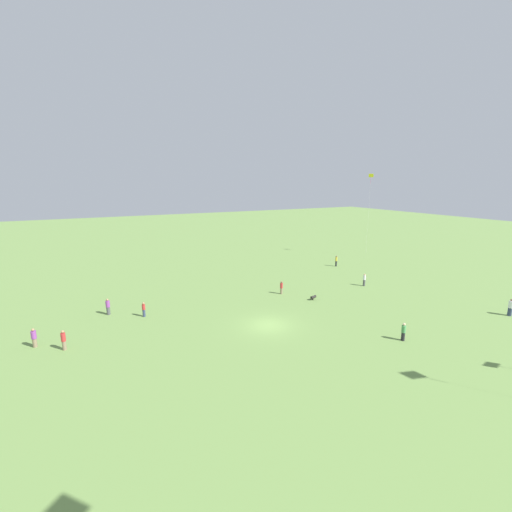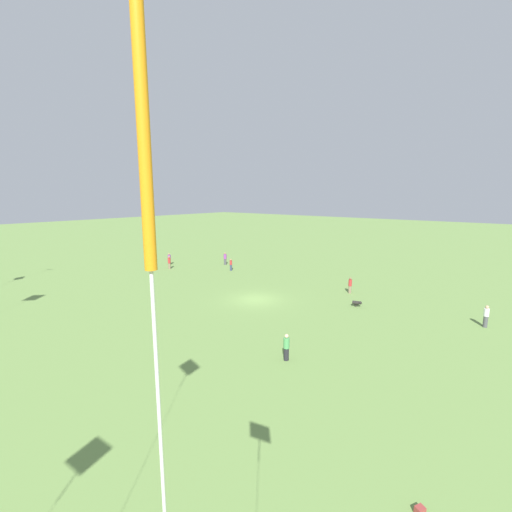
{
  "view_description": "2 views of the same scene",
  "coord_description": "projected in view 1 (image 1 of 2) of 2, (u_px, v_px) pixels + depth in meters",
  "views": [
    {
      "loc": [
        15.39,
        27.31,
        13.8
      ],
      "look_at": [
        0.7,
        -1.38,
        6.76
      ],
      "focal_mm": 24.0,
      "sensor_mm": 36.0,
      "label": 1
    },
    {
      "loc": [
        -19.55,
        24.41,
        9.81
      ],
      "look_at": [
        -0.04,
        0.05,
        4.23
      ],
      "focal_mm": 24.0,
      "sensor_mm": 36.0,
      "label": 2
    }
  ],
  "objects": [
    {
      "name": "person_9",
      "position": [
        144.0,
        309.0,
        35.51
      ],
      "size": [
        0.35,
        0.35,
        1.57
      ],
      "rotation": [
        0.0,
        0.0,
        4.76
      ],
      "color": "#333D5B",
      "rests_on": "ground_plane"
    },
    {
      "name": "person_1",
      "position": [
        336.0,
        261.0,
        56.66
      ],
      "size": [
        0.44,
        0.44,
        1.8
      ],
      "rotation": [
        0.0,
        0.0,
        5.75
      ],
      "color": "#232328",
      "rests_on": "ground_plane"
    },
    {
      "name": "person_4",
      "position": [
        64.0,
        340.0,
        28.46
      ],
      "size": [
        0.52,
        0.52,
        1.74
      ],
      "rotation": [
        0.0,
        0.0,
        2.26
      ],
      "color": "#847056",
      "rests_on": "ground_plane"
    },
    {
      "name": "person_2",
      "position": [
        34.0,
        338.0,
        28.96
      ],
      "size": [
        0.48,
        0.48,
        1.69
      ],
      "rotation": [
        0.0,
        0.0,
        2.94
      ],
      "color": "#847056",
      "rests_on": "ground_plane"
    },
    {
      "name": "kite_4",
      "position": [
        371.0,
        180.0,
        61.3
      ],
      "size": [
        0.99,
        1.01,
        15.14
      ],
      "rotation": [
        0.0,
        0.0,
        4.65
      ],
      "color": "yellow",
      "rests_on": "ground_plane"
    },
    {
      "name": "person_5",
      "position": [
        108.0,
        307.0,
        36.05
      ],
      "size": [
        0.48,
        0.48,
        1.76
      ],
      "rotation": [
        0.0,
        0.0,
        0.15
      ],
      "color": "#4C4C51",
      "rests_on": "ground_plane"
    },
    {
      "name": "ground_plane",
      "position": [
        269.0,
        325.0,
        33.54
      ],
      "size": [
        240.0,
        240.0,
        0.0
      ],
      "primitive_type": "plane",
      "color": "#6B8E47"
    },
    {
      "name": "person_8",
      "position": [
        281.0,
        288.0,
        42.7
      ],
      "size": [
        0.35,
        0.35,
        1.65
      ],
      "rotation": [
        0.0,
        0.0,
        0.04
      ],
      "color": "#847056",
      "rests_on": "ground_plane"
    },
    {
      "name": "person_7",
      "position": [
        510.0,
        308.0,
        35.75
      ],
      "size": [
        0.64,
        0.64,
        1.83
      ],
      "rotation": [
        0.0,
        0.0,
        2.58
      ],
      "color": "#333D5B",
      "rests_on": "ground_plane"
    },
    {
      "name": "person_0",
      "position": [
        403.0,
        332.0,
        30.15
      ],
      "size": [
        0.45,
        0.45,
        1.65
      ],
      "rotation": [
        0.0,
        0.0,
        1.33
      ],
      "color": "#232328",
      "rests_on": "ground_plane"
    },
    {
      "name": "person_3",
      "position": [
        364.0,
        280.0,
        45.98
      ],
      "size": [
        0.48,
        0.48,
        1.7
      ],
      "rotation": [
        0.0,
        0.0,
        5.81
      ],
      "color": "#4C4C51",
      "rests_on": "ground_plane"
    },
    {
      "name": "dog_1",
      "position": [
        314.0,
        297.0,
        40.64
      ],
      "size": [
        0.84,
        0.43,
        0.55
      ],
      "rotation": [
        0.0,
        0.0,
        1.75
      ],
      "color": "black",
      "rests_on": "ground_plane"
    }
  ]
}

